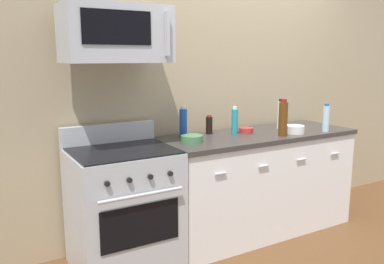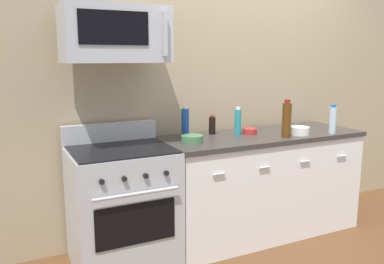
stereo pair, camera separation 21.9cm
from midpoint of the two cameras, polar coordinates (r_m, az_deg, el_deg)
ground_plane at (r=3.89m, az=11.25°, el=-13.74°), size 5.91×5.91×0.00m
back_wall at (r=3.88m, az=8.29°, el=6.98°), size 4.92×0.10×2.70m
counter_unit at (r=3.72m, az=11.52°, el=-7.27°), size 1.83×0.66×0.92m
range_oven at (r=3.14m, az=-7.88°, el=-10.40°), size 0.76×0.69×1.07m
microwave at (r=2.98m, az=-8.80°, el=13.57°), size 0.74×0.44×0.40m
bottle_wine_amber at (r=3.49m, az=15.07°, el=1.72°), size 0.08×0.08×0.32m
bottle_water_clear at (r=3.80m, az=20.96°, el=1.63°), size 0.06×0.06×0.26m
bottle_soy_sauce_dark at (r=3.53m, az=4.66°, el=0.96°), size 0.06×0.06×0.17m
bottle_vinegar_white at (r=3.84m, az=14.95°, el=2.27°), size 0.07×0.07×0.28m
bottle_dish_soap at (r=3.52m, az=8.31°, el=1.45°), size 0.06×0.06×0.25m
bottle_soda_blue at (r=3.38m, az=0.87°, el=1.36°), size 0.07×0.07×0.27m
bowl_red_small at (r=3.60m, az=9.95°, el=0.15°), size 0.13×0.13×0.05m
bowl_green_glaze at (r=3.19m, az=1.96°, el=-0.96°), size 0.18×0.18×0.06m
bowl_white_ceramic at (r=3.66m, az=16.73°, el=0.20°), size 0.17×0.17×0.07m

